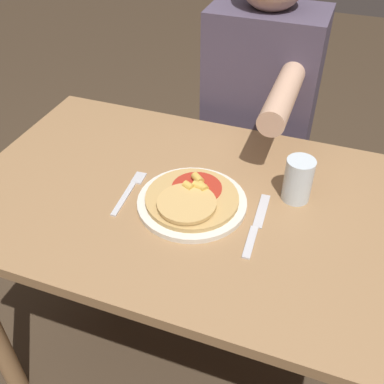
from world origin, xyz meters
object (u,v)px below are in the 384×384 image
Objects in this scene: drinking_glass at (298,180)px; dining_table at (199,234)px; fork at (130,190)px; person_diner at (260,109)px; plate at (192,202)px; knife at (256,226)px; pizza at (191,198)px.

dining_table is at bearing -159.21° from drinking_glass.
drinking_glass is (0.40, 0.12, 0.05)m from fork.
fork is at bearing -163.79° from drinking_glass.
fork is 0.14× the size of person_diner.
plate is (-0.01, -0.03, 0.13)m from dining_table.
drinking_glass is (0.22, 0.08, 0.18)m from dining_table.
dining_table is 10.52× the size of drinking_glass.
pizza is at bearing 174.35° from knife.
dining_table is at bearing 74.13° from pizza.
pizza is at bearing -153.23° from drinking_glass.
pizza is 2.01× the size of drinking_glass.
drinking_glass is 0.09× the size of person_diner.
pizza is at bearing -93.81° from person_diner.
drinking_glass is at bearing -66.79° from person_diner.
person_diner is (0.20, 0.57, -0.03)m from fork.
knife is (0.17, -0.02, -0.02)m from pizza.
knife reaches higher than dining_table.
drinking_glass is at bearing 63.74° from knife.
drinking_glass is 0.50m from person_diner.
plate reaches higher than knife.
plate is 0.02m from pizza.
plate is 1.51× the size of fork.
drinking_glass is at bearing 20.79° from dining_table.
plate is 1.18× the size of pizza.
person_diner reaches higher than pizza.
fork is (-0.17, 0.00, -0.02)m from pizza.
plate is at bearing -154.12° from drinking_glass.
plate is 1.21× the size of knife.
knife is (0.33, -0.02, -0.00)m from fork.
knife is 0.16m from drinking_glass.
drinking_glass reaches higher than fork.
knife is at bearing -17.31° from dining_table.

